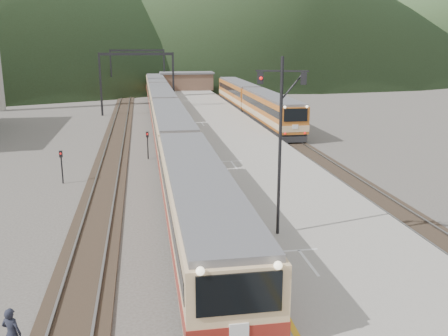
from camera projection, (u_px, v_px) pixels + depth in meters
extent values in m
cube|color=black|center=(166.00, 134.00, 51.65)|extent=(2.60, 200.00, 0.12)
cube|color=slate|center=(159.00, 133.00, 51.51)|extent=(0.10, 200.00, 0.14)
cube|color=slate|center=(173.00, 133.00, 51.74)|extent=(0.10, 200.00, 0.14)
cube|color=black|center=(117.00, 135.00, 50.86)|extent=(2.60, 200.00, 0.12)
cube|color=slate|center=(110.00, 135.00, 50.72)|extent=(0.10, 200.00, 0.14)
cube|color=slate|center=(124.00, 134.00, 50.95)|extent=(0.10, 200.00, 0.14)
cube|color=black|center=(274.00, 131.00, 53.46)|extent=(2.60, 200.00, 0.12)
cube|color=slate|center=(268.00, 130.00, 53.32)|extent=(0.10, 200.00, 0.14)
cube|color=slate|center=(281.00, 130.00, 53.55)|extent=(0.10, 200.00, 0.14)
cube|color=gray|center=(223.00, 132.00, 50.51)|extent=(8.00, 100.00, 1.00)
cube|color=black|center=(101.00, 85.00, 63.83)|extent=(0.25, 0.25, 8.00)
cube|color=black|center=(173.00, 84.00, 65.30)|extent=(0.25, 0.25, 8.00)
cube|color=black|center=(136.00, 54.00, 63.62)|extent=(9.30, 0.22, 0.35)
cube|color=black|center=(111.00, 73.00, 87.73)|extent=(0.25, 0.25, 8.00)
cube|color=black|center=(164.00, 72.00, 89.20)|extent=(0.25, 0.25, 8.00)
cube|color=black|center=(137.00, 50.00, 87.53)|extent=(9.30, 0.22, 0.35)
cube|color=brown|center=(187.00, 82.00, 88.28)|extent=(9.00, 4.00, 2.80)
cube|color=slate|center=(186.00, 73.00, 87.90)|extent=(9.40, 4.40, 0.30)
cone|color=#374B28|center=(390.00, 5.00, 225.33)|extent=(160.00, 160.00, 50.00)
cube|color=#D4B180|center=(199.00, 207.00, 22.92)|extent=(2.90, 19.47, 3.53)
cube|color=#D4B180|center=(172.00, 132.00, 42.01)|extent=(2.90, 19.47, 3.53)
cube|color=#D4B180|center=(162.00, 103.00, 61.11)|extent=(2.90, 19.47, 3.53)
cube|color=#D4B180|center=(156.00, 88.00, 80.20)|extent=(2.90, 19.47, 3.53)
cube|color=#AF5D1F|center=(270.00, 112.00, 54.67)|extent=(2.72, 18.27, 3.32)
cube|color=#AF5D1F|center=(238.00, 94.00, 72.62)|extent=(2.72, 18.27, 3.32)
cylinder|color=black|center=(280.00, 149.00, 21.51)|extent=(0.14, 0.14, 7.81)
cube|color=black|center=(282.00, 71.00, 20.69)|extent=(2.09, 0.81, 0.07)
cube|color=black|center=(260.00, 78.00, 20.93)|extent=(0.30, 0.25, 0.50)
cube|color=black|center=(304.00, 79.00, 20.61)|extent=(0.30, 0.25, 0.50)
cylinder|color=black|center=(148.00, 147.00, 40.74)|extent=(0.10, 0.10, 2.00)
cube|color=black|center=(147.00, 134.00, 40.48)|extent=(0.23, 0.17, 0.45)
cylinder|color=black|center=(62.00, 169.00, 33.73)|extent=(0.10, 0.10, 2.00)
cube|color=black|center=(61.00, 154.00, 33.47)|extent=(0.23, 0.18, 0.45)
imported|color=black|center=(12.00, 333.00, 15.06)|extent=(0.72, 0.59, 1.68)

